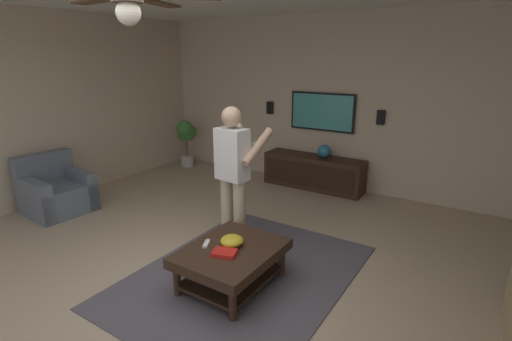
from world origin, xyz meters
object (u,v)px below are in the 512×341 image
at_px(tv, 322,112).
at_px(potted_plant_tall, 186,136).
at_px(media_console, 313,172).
at_px(ceiling_fan, 127,1).
at_px(coffee_table, 232,258).
at_px(remote_white, 207,244).
at_px(vase_round, 324,151).
at_px(person_standing, 233,169).
at_px(bowl, 232,241).
at_px(armchair, 56,193).
at_px(wall_speaker_right, 270,108).
at_px(book, 224,253).
at_px(wall_speaker_left, 381,117).

relative_size(tv, potted_plant_tall, 1.18).
height_order(media_console, ceiling_fan, ceiling_fan).
bearing_deg(coffee_table, tv, 9.62).
bearing_deg(media_console, remote_white, 5.82).
xyz_separation_m(coffee_table, ceiling_fan, (-0.85, 0.15, 2.20)).
relative_size(remote_white, vase_round, 0.68).
bearing_deg(person_standing, bowl, -138.70).
xyz_separation_m(armchair, ceiling_fan, (-0.98, -3.08, 2.22)).
bearing_deg(vase_round, wall_speaker_right, 78.61).
bearing_deg(armchair, potted_plant_tall, 94.45).
relative_size(person_standing, vase_round, 7.45).
height_order(potted_plant_tall, vase_round, potted_plant_tall).
xyz_separation_m(armchair, wall_speaker_right, (3.21, -1.64, 0.98)).
bearing_deg(potted_plant_tall, bowl, -131.30).
bearing_deg(coffee_table, ceiling_fan, 170.15).
xyz_separation_m(potted_plant_tall, ceiling_fan, (-3.75, -3.13, 1.88)).
bearing_deg(person_standing, media_console, 8.59).
height_order(tv, wall_speaker_right, tv).
bearing_deg(book, wall_speaker_left, 65.11).
bearing_deg(vase_round, remote_white, -177.21).
bearing_deg(wall_speaker_left, book, 173.67).
bearing_deg(remote_white, potted_plant_tall, 19.18).
xyz_separation_m(coffee_table, book, (-0.13, -0.02, 0.12)).
xyz_separation_m(tv, person_standing, (-2.62, -0.08, -0.33)).
bearing_deg(media_console, person_standing, 1.96).
relative_size(book, wall_speaker_left, 1.00).
bearing_deg(tv, armchair, -39.87).
distance_m(armchair, book, 3.26).
relative_size(person_standing, potted_plant_tall, 1.73).
relative_size(tv, ceiling_fan, 0.99).
bearing_deg(coffee_table, wall_speaker_right, 25.44).
height_order(person_standing, bowl, person_standing).
bearing_deg(media_console, coffee_table, 10.35).
height_order(book, wall_speaker_right, wall_speaker_right).
bearing_deg(bowl, book, -165.50).
xyz_separation_m(armchair, tv, (3.19, -2.67, 0.99)).
xyz_separation_m(vase_round, ceiling_fan, (-3.95, -0.25, 1.84)).
xyz_separation_m(vase_round, wall_speaker_right, (0.24, 1.19, 0.60)).
bearing_deg(remote_white, vase_round, -23.56).
relative_size(person_standing, remote_white, 10.93).
xyz_separation_m(armchair, media_console, (2.95, -2.67, -0.00)).
distance_m(coffee_table, bowl, 0.16).
distance_m(remote_white, wall_speaker_right, 3.77).
xyz_separation_m(media_console, person_standing, (-2.38, -0.08, 0.66)).
bearing_deg(person_standing, vase_round, 4.56).
xyz_separation_m(potted_plant_tall, bowl, (-2.85, -3.25, -0.17)).
bearing_deg(book, remote_white, 149.46).
xyz_separation_m(media_console, bowl, (-3.04, -0.54, 0.18)).
relative_size(coffee_table, remote_white, 6.67).
height_order(coffee_table, person_standing, person_standing).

